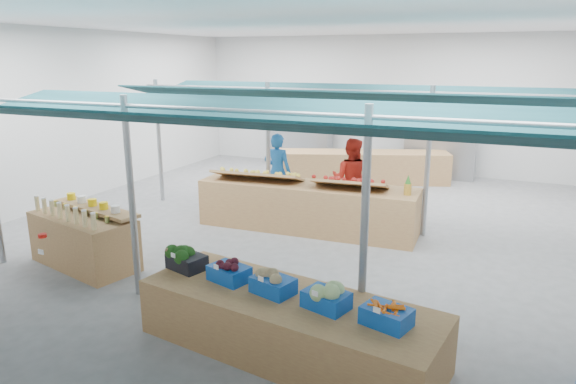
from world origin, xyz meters
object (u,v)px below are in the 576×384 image
object	(u,v)px
vendor_left	(277,172)
fruit_counter	(307,207)
veg_counter	(288,324)
bottle_shelf	(86,238)
vendor_right	(351,179)

from	to	relation	value
vendor_left	fruit_counter	bearing A→B (deg)	134.50
veg_counter	fruit_counter	distance (m)	4.67
veg_counter	vendor_left	world-z (taller)	vendor_left
bottle_shelf	fruit_counter	xyz separation A→B (m)	(2.76, 3.33, 0.01)
bottle_shelf	veg_counter	size ratio (longest dim) A/B	0.58
vendor_right	fruit_counter	bearing A→B (deg)	58.40
veg_counter	fruit_counter	size ratio (longest dim) A/B	0.82
veg_counter	vendor_left	xyz separation A→B (m)	(-2.74, 5.51, 0.54)
bottle_shelf	vendor_left	xyz separation A→B (m)	(1.56, 4.43, 0.43)
veg_counter	fruit_counter	xyz separation A→B (m)	(-1.54, 4.41, 0.12)
veg_counter	vendor_left	bearing A→B (deg)	124.28
fruit_counter	vendor_left	distance (m)	1.68
fruit_counter	vendor_left	xyz separation A→B (m)	(-1.20, 1.10, 0.42)
bottle_shelf	vendor_right	xyz separation A→B (m)	(3.36, 4.43, 0.43)
veg_counter	vendor_right	xyz separation A→B (m)	(-0.94, 5.51, 0.54)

